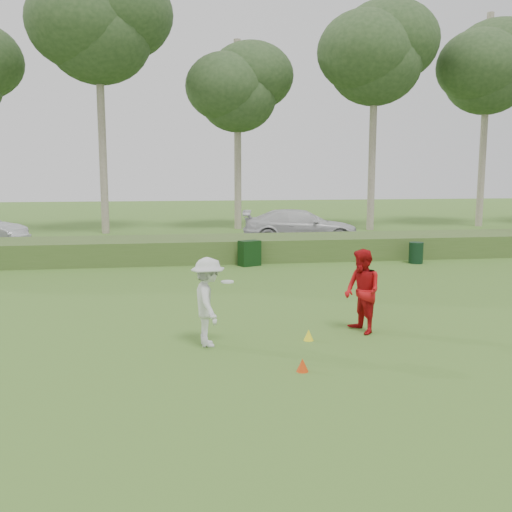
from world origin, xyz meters
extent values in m
plane|color=#3D6B23|center=(0.00, 0.00, 0.00)|extent=(120.00, 120.00, 0.00)
cube|color=#3E5E25|center=(0.00, 12.00, 0.45)|extent=(80.00, 3.00, 0.90)
cube|color=#2D2D2D|center=(0.00, 17.00, 0.03)|extent=(80.00, 6.00, 0.06)
cylinder|color=gray|center=(-6.00, 23.00, 7.75)|extent=(0.44, 0.44, 15.50)
ellipsoid|color=#2B4321|center=(-6.00, 23.00, 11.62)|extent=(7.80, 7.80, 6.60)
cylinder|color=gray|center=(2.00, 24.50, 5.75)|extent=(0.44, 0.44, 11.50)
ellipsoid|color=#2B4321|center=(2.00, 24.50, 8.62)|extent=(6.24, 6.24, 5.28)
cylinder|color=gray|center=(10.00, 22.50, 7.00)|extent=(0.44, 0.44, 14.00)
ellipsoid|color=#2B4321|center=(10.00, 22.50, 10.50)|extent=(7.28, 7.28, 6.16)
cylinder|color=gray|center=(18.00, 23.80, 6.75)|extent=(0.44, 0.44, 13.50)
ellipsoid|color=#2B4321|center=(18.00, 23.80, 10.12)|extent=(7.02, 7.02, 5.94)
imported|color=silver|center=(-1.57, 0.28, 0.92)|extent=(0.78, 1.25, 1.85)
cylinder|color=white|center=(-1.17, 0.28, 1.33)|extent=(0.27, 0.27, 0.03)
imported|color=#B90F13|center=(1.89, 0.71, 0.94)|extent=(0.91, 1.06, 1.89)
cone|color=red|center=(0.00, -1.55, 0.12)|extent=(0.22, 0.22, 0.24)
cone|color=yellow|center=(0.57, 0.30, 0.12)|extent=(0.22, 0.22, 0.24)
cube|color=black|center=(0.70, 10.20, 0.49)|extent=(0.90, 0.75, 0.97)
cylinder|color=black|center=(7.27, 9.78, 0.42)|extent=(0.57, 0.57, 0.83)
imported|color=silver|center=(4.12, 16.21, 0.89)|extent=(6.05, 3.26, 1.67)
camera|label=1|loc=(-2.34, -11.21, 3.59)|focal=40.00mm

